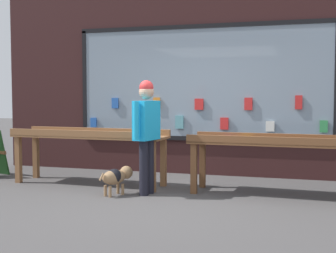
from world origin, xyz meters
name	(u,v)px	position (x,y,z in m)	size (l,w,h in m)	color
ground_plane	(163,200)	(0.00, 0.00, 0.00)	(40.00, 40.00, 0.00)	#474444
shopfront_facade	(203,79)	(0.04, 2.39, 1.81)	(8.21, 0.29, 3.65)	#331919
display_table_left	(89,140)	(-1.56, 0.80, 0.76)	(2.69, 0.77, 0.94)	brown
display_table_right	(278,147)	(1.55, 0.80, 0.74)	(2.69, 0.78, 0.91)	brown
person_browsing	(147,127)	(-0.36, 0.31, 1.02)	(0.31, 0.67, 1.73)	black
small_dog	(116,176)	(-0.78, 0.14, 0.28)	(0.40, 0.58, 0.42)	#99724C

